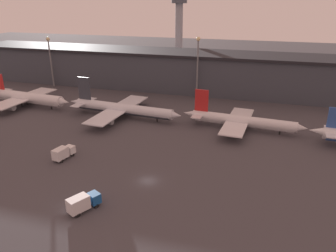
{
  "coord_description": "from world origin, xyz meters",
  "views": [
    {
      "loc": [
        24.92,
        -66.83,
        42.88
      ],
      "look_at": [
        -1.49,
        22.77,
        6.0
      ],
      "focal_mm": 35.0,
      "sensor_mm": 36.0,
      "label": 1
    }
  ],
  "objects": [
    {
      "name": "control_tower",
      "position": [
        -25.87,
        128.47,
        26.81
      ],
      "size": [
        9.0,
        9.0,
        46.38
      ],
      "color": "#99999E",
      "rests_on": "ground"
    },
    {
      "name": "airplane_0",
      "position": [
        -69.48,
        42.79,
        3.68
      ],
      "size": [
        43.2,
        32.42,
        12.72
      ],
      "rotation": [
        0.0,
        0.0,
        -0.08
      ],
      "color": "silver",
      "rests_on": "ground"
    },
    {
      "name": "ground",
      "position": [
        0.0,
        0.0,
        0.0
      ],
      "size": [
        600.0,
        600.0,
        0.0
      ],
      "primitive_type": "plane",
      "color": "#423F44"
    },
    {
      "name": "airplane_1",
      "position": [
        -25.33,
        41.39,
        3.34
      ],
      "size": [
        47.41,
        37.16,
        14.19
      ],
      "rotation": [
        0.0,
        0.0,
        -0.08
      ],
      "color": "silver",
      "rests_on": "ground"
    },
    {
      "name": "service_vehicle_2",
      "position": [
        -9.21,
        -15.49,
        2.07
      ],
      "size": [
        5.7,
        7.57,
        3.75
      ],
      "rotation": [
        0.0,
        0.0,
        1.08
      ],
      "color": "#195199",
      "rests_on": "ground"
    },
    {
      "name": "lamp_post_1",
      "position": [
        -3.13,
        74.1,
        17.1
      ],
      "size": [
        1.8,
        1.8,
        27.19
      ],
      "color": "slate",
      "rests_on": "ground"
    },
    {
      "name": "lamp_post_0",
      "position": [
        -77.84,
        74.1,
        15.73
      ],
      "size": [
        1.8,
        1.8,
        24.68
      ],
      "color": "slate",
      "rests_on": "ground"
    },
    {
      "name": "airplane_2",
      "position": [
        19.32,
        41.59,
        3.1
      ],
      "size": [
        42.46,
        29.05,
        12.8
      ],
      "rotation": [
        0.0,
        0.0,
        -0.08
      ],
      "color": "silver",
      "rests_on": "ground"
    },
    {
      "name": "terminal_building",
      "position": [
        0.0,
        87.9,
        9.32
      ],
      "size": [
        251.57,
        24.92,
        18.54
      ],
      "color": "#3D424C",
      "rests_on": "ground"
    },
    {
      "name": "service_vehicle_0",
      "position": [
        -26.98,
        4.46,
        2.01
      ],
      "size": [
        3.84,
        7.28,
        3.64
      ],
      "rotation": [
        0.0,
        0.0,
        1.38
      ],
      "color": "white",
      "rests_on": "ground"
    }
  ]
}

